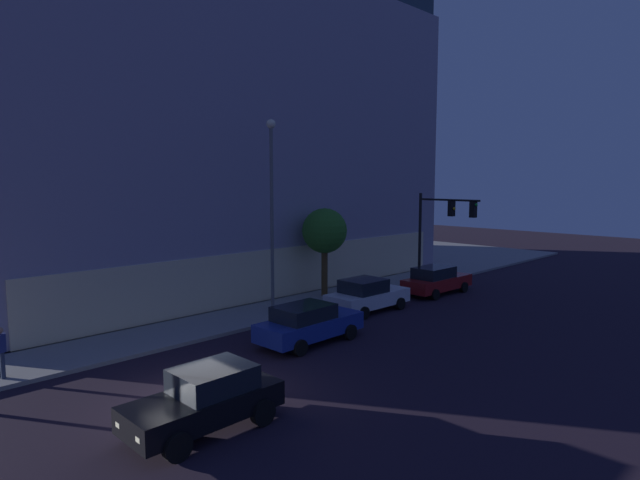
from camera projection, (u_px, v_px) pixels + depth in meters
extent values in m
plane|color=black|center=(197.00, 403.00, 15.17)|extent=(120.00, 120.00, 0.00)
cube|color=#4C4C51|center=(168.00, 270.00, 37.76)|extent=(30.07, 25.95, 0.15)
cube|color=beige|center=(280.00, 272.00, 28.71)|extent=(26.70, 0.60, 2.71)
cube|color=#998FA7|center=(164.00, 143.00, 36.76)|extent=(29.67, 25.55, 18.01)
cylinder|color=black|center=(420.00, 238.00, 32.35)|extent=(0.18, 0.18, 5.62)
cylinder|color=black|center=(449.00, 200.00, 30.48)|extent=(0.47, 4.19, 0.12)
cube|color=black|center=(451.00, 209.00, 30.38)|extent=(0.35, 0.35, 0.90)
sphere|color=yellow|center=(454.00, 209.00, 30.24)|extent=(0.18, 0.18, 0.18)
cube|color=black|center=(473.00, 210.00, 29.25)|extent=(0.35, 0.35, 0.90)
sphere|color=green|center=(476.00, 205.00, 29.09)|extent=(0.18, 0.18, 0.18)
cylinder|color=slate|center=(272.00, 222.00, 24.68)|extent=(0.16, 0.16, 8.83)
sphere|color=#F9EFC6|center=(271.00, 124.00, 24.18)|extent=(0.44, 0.44, 0.44)
cylinder|color=brown|center=(325.00, 272.00, 28.82)|extent=(0.35, 0.35, 2.64)
sphere|color=#2F6F21|center=(325.00, 231.00, 28.57)|extent=(2.48, 2.48, 2.48)
cylinder|color=#2D3851|center=(0.00, 365.00, 16.74)|extent=(0.14, 0.14, 0.87)
cylinder|color=#2D3851|center=(3.00, 366.00, 16.66)|extent=(0.14, 0.14, 0.87)
cylinder|color=navy|center=(0.00, 343.00, 16.62)|extent=(0.36, 0.36, 0.58)
cube|color=black|center=(204.00, 405.00, 13.45)|extent=(4.12, 1.77, 0.66)
cube|color=black|center=(213.00, 379.00, 13.60)|extent=(2.02, 1.57, 0.62)
cube|color=#F9F4CC|center=(140.00, 439.00, 11.68)|extent=(0.12, 0.20, 0.12)
cube|color=#F9F4CC|center=(120.00, 424.00, 12.39)|extent=(0.12, 0.20, 0.12)
cylinder|color=black|center=(177.00, 447.00, 11.99)|extent=(0.71, 0.25, 0.70)
cylinder|color=black|center=(142.00, 423.00, 13.18)|extent=(0.71, 0.25, 0.70)
cylinder|color=black|center=(263.00, 412.00, 13.79)|extent=(0.71, 0.25, 0.70)
cylinder|color=black|center=(225.00, 394.00, 14.98)|extent=(0.71, 0.25, 0.70)
cube|color=navy|center=(310.00, 326.00, 20.90)|extent=(4.63, 1.91, 0.70)
cube|color=black|center=(304.00, 312.00, 20.58)|extent=(2.33, 1.67, 0.57)
cube|color=#F9F4CC|center=(338.00, 314.00, 22.87)|extent=(0.12, 0.20, 0.12)
cube|color=#F9F4CC|center=(356.00, 318.00, 22.13)|extent=(0.12, 0.20, 0.12)
cylinder|color=black|center=(319.00, 324.00, 22.57)|extent=(0.63, 0.25, 0.63)
cylinder|color=black|center=(350.00, 332.00, 21.33)|extent=(0.63, 0.25, 0.63)
cylinder|color=black|center=(268.00, 338.00, 20.54)|extent=(0.63, 0.25, 0.63)
cylinder|color=black|center=(300.00, 348.00, 19.30)|extent=(0.63, 0.25, 0.63)
cube|color=silver|center=(368.00, 298.00, 26.08)|extent=(4.50, 1.97, 0.69)
cube|color=black|center=(364.00, 286.00, 25.78)|extent=(2.07, 1.74, 0.65)
cube|color=#F9F4CC|center=(387.00, 290.00, 28.00)|extent=(0.12, 0.20, 0.12)
cube|color=#F9F4CC|center=(404.00, 293.00, 27.18)|extent=(0.12, 0.20, 0.12)
cylinder|color=black|center=(371.00, 297.00, 27.76)|extent=(0.61, 0.25, 0.61)
cylinder|color=black|center=(400.00, 303.00, 26.39)|extent=(0.61, 0.25, 0.61)
cylinder|color=black|center=(335.00, 306.00, 25.85)|extent=(0.61, 0.25, 0.61)
cylinder|color=black|center=(364.00, 313.00, 24.48)|extent=(0.61, 0.25, 0.61)
cube|color=maroon|center=(437.00, 283.00, 30.08)|extent=(4.78, 1.83, 0.68)
cube|color=black|center=(434.00, 272.00, 29.77)|extent=(2.41, 1.61, 0.62)
cube|color=#F9F4CC|center=(452.00, 277.00, 32.04)|extent=(0.12, 0.20, 0.12)
cube|color=#F9F4CC|center=(467.00, 279.00, 31.29)|extent=(0.12, 0.20, 0.12)
cylinder|color=black|center=(439.00, 283.00, 31.74)|extent=(0.61, 0.25, 0.61)
cylinder|color=black|center=(464.00, 287.00, 30.50)|extent=(0.61, 0.25, 0.61)
cylinder|color=black|center=(409.00, 290.00, 29.74)|extent=(0.61, 0.25, 0.61)
cylinder|color=black|center=(435.00, 295.00, 28.49)|extent=(0.61, 0.25, 0.61)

